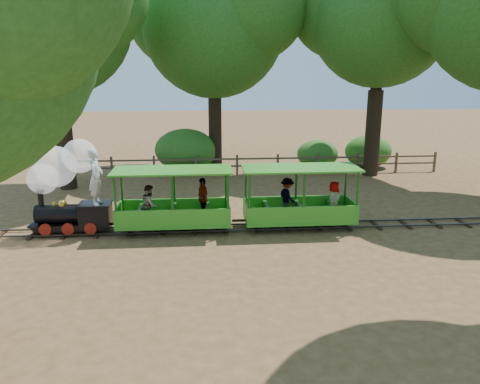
{
  "coord_description": "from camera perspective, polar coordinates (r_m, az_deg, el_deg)",
  "views": [
    {
      "loc": [
        -2.7,
        -14.28,
        5.02
      ],
      "look_at": [
        -1.48,
        0.5,
        1.12
      ],
      "focal_mm": 35.0,
      "sensor_mm": 36.0,
      "label": 1
    }
  ],
  "objects": [
    {
      "name": "ground",
      "position": [
        15.37,
        5.66,
        -4.39
      ],
      "size": [
        90.0,
        90.0,
        0.0
      ],
      "primitive_type": "plane",
      "color": "#956740",
      "rests_on": "ground"
    },
    {
      "name": "carriage_front",
      "position": [
        14.89,
        -7.98,
        -1.79
      ],
      "size": [
        3.69,
        1.51,
        1.92
      ],
      "color": "green",
      "rests_on": "track"
    },
    {
      "name": "shrub_east",
      "position": [
        25.47,
        15.36,
        4.8
      ],
      "size": [
        2.45,
        1.88,
        1.7
      ],
      "primitive_type": "ellipsoid",
      "color": "#2D6B1E",
      "rests_on": "ground"
    },
    {
      "name": "shrub_mid_w",
      "position": [
        23.92,
        -6.69,
        5.13
      ],
      "size": [
        3.08,
        2.37,
        2.13
      ],
      "primitive_type": "ellipsoid",
      "color": "#2D6B1E",
      "rests_on": "ground"
    },
    {
      "name": "locomotive",
      "position": [
        15.3,
        -20.51,
        1.32
      ],
      "size": [
        2.65,
        1.25,
        3.04
      ],
      "color": "black",
      "rests_on": "ground"
    },
    {
      "name": "carriage_rear",
      "position": [
        15.26,
        7.45,
        -1.39
      ],
      "size": [
        3.69,
        1.54,
        1.92
      ],
      "color": "green",
      "rests_on": "track"
    },
    {
      "name": "oak_nc",
      "position": [
        24.0,
        -3.33,
        20.46
      ],
      "size": [
        8.67,
        7.63,
        10.53
      ],
      "color": "#2D2116",
      "rests_on": "ground"
    },
    {
      "name": "shrub_mid_e",
      "position": [
        24.7,
        9.42,
        4.58
      ],
      "size": [
        2.15,
        1.65,
        1.49
      ],
      "primitive_type": "ellipsoid",
      "color": "#2D6B1E",
      "rests_on": "ground"
    },
    {
      "name": "oak_nw",
      "position": [
        21.31,
        -21.98,
        20.07
      ],
      "size": [
        7.88,
        6.94,
        10.21
      ],
      "color": "#2D2116",
      "rests_on": "ground"
    },
    {
      "name": "fence",
      "position": [
        22.88,
        2.14,
        3.55
      ],
      "size": [
        18.1,
        0.1,
        1.0
      ],
      "color": "brown",
      "rests_on": "ground"
    },
    {
      "name": "oak_ne",
      "position": [
        23.49,
        16.76,
        20.64
      ],
      "size": [
        8.0,
        7.04,
        10.55
      ],
      "color": "#2D2116",
      "rests_on": "ground"
    },
    {
      "name": "shrub_west",
      "position": [
        23.95,
        -6.02,
        4.7
      ],
      "size": [
        2.52,
        1.94,
        1.75
      ],
      "primitive_type": "ellipsoid",
      "color": "#2D6B1E",
      "rests_on": "ground"
    },
    {
      "name": "track",
      "position": [
        15.35,
        5.67,
        -4.15
      ],
      "size": [
        22.0,
        1.0,
        0.1
      ],
      "color": "#3F3D3A",
      "rests_on": "ground"
    }
  ]
}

